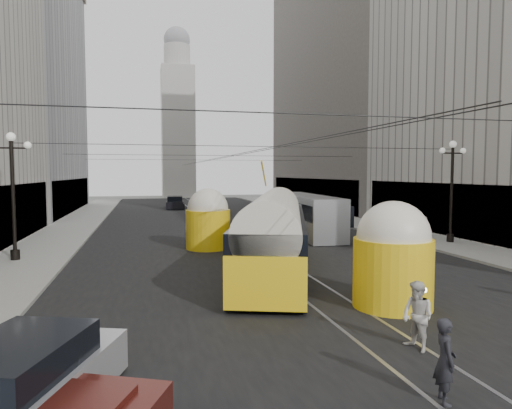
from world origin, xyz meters
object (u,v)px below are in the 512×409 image
city_bus (306,213)px  pedestrian_crossing_b (418,316)px  sedan_silver (18,389)px  streetcar (275,232)px  pedestrian_sidewalk_right (424,229)px  pedestrian_crossing_a (445,361)px

city_bus → pedestrian_crossing_b: city_bus is taller
sedan_silver → pedestrian_crossing_b: (8.92, 1.45, 0.18)m
streetcar → pedestrian_crossing_b: bearing=-85.2°
streetcar → pedestrian_sidewalk_right: 12.26m
city_bus → pedestrian_sidewalk_right: size_ratio=6.93×
streetcar → sedan_silver: size_ratio=2.96×
sedan_silver → pedestrian_sidewalk_right: (19.25, 16.59, 0.27)m
pedestrian_crossing_b → city_bus: bearing=155.9°
streetcar → pedestrian_sidewalk_right: bearing=24.0°
city_bus → pedestrian_sidewalk_right: bearing=-48.6°
city_bus → sedan_silver: city_bus is taller
pedestrian_crossing_a → pedestrian_crossing_b: bearing=-4.7°
sedan_silver → pedestrian_crossing_b: 9.04m
city_bus → sedan_silver: bearing=-120.9°
streetcar → pedestrian_crossing_b: (0.85, -10.17, -0.89)m
pedestrian_crossing_a → streetcar: bearing=16.8°
pedestrian_crossing_a → pedestrian_sidewalk_right: size_ratio=1.03×
streetcar → pedestrian_crossing_a: (-0.16, -12.64, -0.93)m
pedestrian_crossing_a → pedestrian_sidewalk_right: pedestrian_sidewalk_right is taller
streetcar → pedestrian_sidewalk_right: size_ratio=9.58×
pedestrian_crossing_b → pedestrian_sidewalk_right: 18.33m
sedan_silver → pedestrian_crossing_a: bearing=-7.3°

